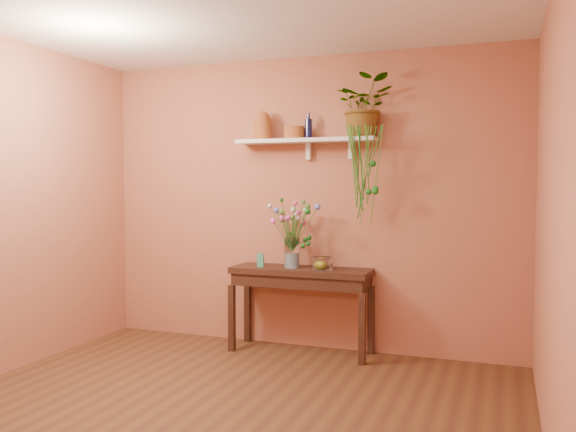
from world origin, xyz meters
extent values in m
plane|color=brown|center=(0.00, 0.00, 0.00)|extent=(4.00, 4.00, 0.00)
cube|color=#A96245|center=(0.00, 2.00, 1.35)|extent=(4.00, 0.04, 2.70)
cube|color=#A96245|center=(2.00, 0.00, 1.35)|extent=(0.04, 4.00, 2.70)
cube|color=#3C2118|center=(0.04, 1.78, 0.74)|extent=(1.27, 0.41, 0.05)
cube|color=#3C2118|center=(0.04, 1.78, 0.66)|extent=(1.22, 0.37, 0.11)
cube|color=#3C2118|center=(-0.57, 1.60, 0.30)|extent=(0.05, 0.05, 0.61)
cube|color=#3C2118|center=(0.65, 1.60, 0.30)|extent=(0.05, 0.05, 0.61)
cube|color=#3C2118|center=(-0.57, 1.95, 0.30)|extent=(0.05, 0.05, 0.61)
cube|color=#3C2118|center=(0.65, 1.95, 0.30)|extent=(0.05, 0.05, 0.61)
cube|color=white|center=(0.05, 1.87, 1.92)|extent=(1.30, 0.24, 0.04)
cube|color=white|center=(0.05, 1.97, 1.83)|extent=(0.04, 0.05, 0.15)
cube|color=white|center=(0.45, 1.97, 1.83)|extent=(0.04, 0.05, 0.15)
cylinder|color=#AA5925|center=(-0.37, 1.87, 2.03)|extent=(0.20, 0.20, 0.19)
sphere|color=#AA5925|center=(-0.37, 1.87, 2.14)|extent=(0.13, 0.13, 0.13)
cylinder|color=#AA5925|center=(-0.06, 1.88, 1.99)|extent=(0.19, 0.19, 0.11)
cylinder|color=#0F1038|center=(0.07, 1.89, 2.03)|extent=(0.08, 0.08, 0.18)
cylinder|color=#0F1038|center=(0.07, 1.89, 2.14)|extent=(0.03, 0.03, 0.05)
imported|color=#16661A|center=(0.59, 1.90, 2.21)|extent=(0.56, 0.51, 0.54)
cylinder|color=#16661A|center=(0.57, 1.78, 1.67)|extent=(0.06, 0.11, 0.70)
cylinder|color=#408B2D|center=(0.57, 1.65, 1.65)|extent=(0.07, 0.39, 0.74)
cylinder|color=#408B2D|center=(0.52, 1.77, 1.71)|extent=(0.07, 0.08, 0.61)
cylinder|color=#16661A|center=(0.64, 1.79, 1.62)|extent=(0.19, 0.09, 0.80)
cylinder|color=#408B2D|center=(0.54, 1.71, 1.67)|extent=(0.03, 0.19, 0.69)
cylinder|color=#408B2D|center=(0.73, 1.74, 1.60)|extent=(0.15, 0.20, 0.84)
cylinder|color=#16661A|center=(0.55, 1.76, 1.66)|extent=(0.09, 0.08, 0.72)
cylinder|color=#408B2D|center=(0.63, 1.78, 1.67)|extent=(0.12, 0.04, 0.70)
cylinder|color=#408B2D|center=(0.60, 1.79, 1.68)|extent=(0.10, 0.08, 0.67)
cylinder|color=#16661A|center=(0.60, 1.73, 1.70)|extent=(0.02, 0.18, 0.63)
cylinder|color=#408B2D|center=(0.66, 1.68, 1.72)|extent=(0.04, 0.31, 0.61)
cylinder|color=#408B2D|center=(0.58, 1.64, 1.70)|extent=(0.02, 0.38, 0.64)
cylinder|color=#16661A|center=(0.72, 1.72, 1.80)|extent=(0.14, 0.10, 0.44)
cylinder|color=#408B2D|center=(0.62, 1.75, 1.60)|extent=(0.10, 0.12, 0.83)
cylinder|color=#408B2D|center=(0.66, 1.74, 1.82)|extent=(0.01, 0.18, 0.39)
cylinder|color=#16661A|center=(0.55, 1.73, 1.81)|extent=(0.04, 0.09, 0.41)
sphere|color=#16661A|center=(0.72, 1.76, 1.48)|extent=(0.05, 0.05, 0.05)
sphere|color=#16661A|center=(0.73, 1.72, 1.46)|extent=(0.05, 0.05, 0.05)
sphere|color=#16661A|center=(0.70, 1.74, 1.70)|extent=(0.05, 0.05, 0.05)
sphere|color=#16661A|center=(0.67, 1.71, 1.46)|extent=(0.05, 0.05, 0.05)
cylinder|color=white|center=(-0.04, 1.76, 0.91)|extent=(0.13, 0.13, 0.28)
cylinder|color=silver|center=(-0.04, 1.76, 0.84)|extent=(0.12, 0.12, 0.13)
cylinder|color=#386B28|center=(-0.04, 1.69, 1.08)|extent=(0.01, 0.15, 0.30)
sphere|color=#E249A7|center=(-0.04, 1.62, 1.23)|extent=(0.04, 0.04, 0.04)
cylinder|color=#386B28|center=(-0.03, 1.68, 1.08)|extent=(0.03, 0.18, 0.31)
sphere|color=#E249A7|center=(-0.01, 1.59, 1.23)|extent=(0.04, 0.04, 0.04)
cylinder|color=#386B28|center=(0.00, 1.68, 1.14)|extent=(0.09, 0.17, 0.44)
sphere|color=#E249A7|center=(0.05, 1.60, 1.36)|extent=(0.04, 0.04, 0.04)
cylinder|color=#386B28|center=(-0.02, 1.73, 1.11)|extent=(0.05, 0.08, 0.38)
sphere|color=silver|center=(0.00, 1.69, 1.30)|extent=(0.05, 0.05, 0.05)
cylinder|color=#386B28|center=(0.06, 1.69, 1.11)|extent=(0.20, 0.16, 0.37)
sphere|color=#16661A|center=(0.16, 1.62, 1.29)|extent=(0.06, 0.06, 0.06)
cylinder|color=#386B28|center=(0.02, 1.74, 1.15)|extent=(0.13, 0.05, 0.45)
sphere|color=#5A993C|center=(0.09, 1.72, 1.37)|extent=(0.04, 0.04, 0.04)
cylinder|color=#386B28|center=(-0.01, 1.75, 1.07)|extent=(0.07, 0.03, 0.30)
sphere|color=silver|center=(0.02, 1.74, 1.22)|extent=(0.05, 0.05, 0.05)
cylinder|color=#386B28|center=(0.03, 1.78, 1.12)|extent=(0.14, 0.04, 0.40)
sphere|color=#5A993C|center=(0.09, 1.80, 1.32)|extent=(0.05, 0.05, 0.05)
cylinder|color=#386B28|center=(0.07, 1.78, 1.12)|extent=(0.24, 0.05, 0.40)
sphere|color=#5F75D6|center=(0.19, 1.80, 1.32)|extent=(0.05, 0.05, 0.05)
cylinder|color=#386B28|center=(0.01, 1.81, 1.11)|extent=(0.10, 0.11, 0.37)
sphere|color=silver|center=(0.06, 1.86, 1.29)|extent=(0.06, 0.06, 0.06)
cylinder|color=#386B28|center=(-0.02, 1.79, 1.10)|extent=(0.05, 0.07, 0.35)
sphere|color=#E249A7|center=(0.00, 1.82, 1.27)|extent=(0.05, 0.05, 0.05)
cylinder|color=#386B28|center=(-0.01, 1.84, 1.04)|extent=(0.06, 0.16, 0.24)
sphere|color=#E249A7|center=(0.02, 1.92, 1.16)|extent=(0.05, 0.05, 0.05)
cylinder|color=#386B28|center=(-0.01, 1.83, 1.05)|extent=(0.06, 0.13, 0.26)
sphere|color=#E249A7|center=(0.02, 1.89, 1.18)|extent=(0.04, 0.04, 0.04)
cylinder|color=#386B28|center=(-0.04, 1.82, 1.08)|extent=(0.02, 0.12, 0.32)
sphere|color=silver|center=(-0.05, 1.87, 1.24)|extent=(0.05, 0.05, 0.05)
cylinder|color=#386B28|center=(-0.05, 1.85, 1.08)|extent=(0.02, 0.18, 0.31)
sphere|color=#16661A|center=(-0.06, 1.93, 1.23)|extent=(0.05, 0.05, 0.05)
cylinder|color=#386B28|center=(-0.07, 1.85, 1.07)|extent=(0.07, 0.18, 0.29)
sphere|color=#5A993C|center=(-0.11, 1.94, 1.21)|extent=(0.04, 0.04, 0.04)
cylinder|color=#386B28|center=(-0.10, 1.84, 1.06)|extent=(0.11, 0.17, 0.27)
sphere|color=silver|center=(-0.15, 1.92, 1.19)|extent=(0.04, 0.04, 0.04)
cylinder|color=#386B28|center=(-0.11, 1.83, 1.06)|extent=(0.15, 0.15, 0.27)
sphere|color=#5A993C|center=(-0.19, 1.90, 1.19)|extent=(0.05, 0.05, 0.05)
cylinder|color=#386B28|center=(-0.12, 1.78, 1.11)|extent=(0.17, 0.03, 0.37)
sphere|color=#5F75D6|center=(-0.20, 1.79, 1.29)|extent=(0.05, 0.05, 0.05)
cylinder|color=#386B28|center=(-0.16, 1.80, 1.12)|extent=(0.25, 0.09, 0.40)
sphere|color=silver|center=(-0.29, 1.84, 1.32)|extent=(0.05, 0.05, 0.05)
cylinder|color=#386B28|center=(-0.13, 1.75, 1.06)|extent=(0.18, 0.03, 0.27)
sphere|color=#E249A7|center=(-0.22, 1.74, 1.19)|extent=(0.05, 0.05, 0.05)
cylinder|color=#386B28|center=(-0.12, 1.74, 1.06)|extent=(0.17, 0.05, 0.27)
sphere|color=#E249A7|center=(-0.21, 1.72, 1.19)|extent=(0.05, 0.05, 0.05)
cylinder|color=#386B28|center=(-0.07, 1.73, 1.07)|extent=(0.07, 0.08, 0.30)
sphere|color=#E249A7|center=(-0.11, 1.69, 1.22)|extent=(0.05, 0.05, 0.05)
cylinder|color=#386B28|center=(-0.07, 1.72, 1.10)|extent=(0.07, 0.09, 0.35)
sphere|color=silver|center=(-0.11, 1.68, 1.27)|extent=(0.04, 0.04, 0.04)
cylinder|color=#386B28|center=(-0.07, 1.71, 1.16)|extent=(0.07, 0.11, 0.46)
sphere|color=#16661A|center=(-0.10, 1.66, 1.39)|extent=(0.04, 0.04, 0.04)
cylinder|color=#386B28|center=(-0.06, 1.69, 1.10)|extent=(0.05, 0.16, 0.36)
sphere|color=#5A993C|center=(-0.08, 1.61, 1.28)|extent=(0.05, 0.05, 0.05)
sphere|color=#16661A|center=(-0.14, 1.88, 1.00)|extent=(0.04, 0.04, 0.04)
sphere|color=#16661A|center=(0.05, 1.88, 1.01)|extent=(0.04, 0.04, 0.04)
sphere|color=#16661A|center=(0.07, 1.73, 0.98)|extent=(0.04, 0.04, 0.04)
sphere|color=#16661A|center=(0.11, 1.79, 0.99)|extent=(0.04, 0.04, 0.04)
sphere|color=#16661A|center=(0.10, 1.82, 1.04)|extent=(0.04, 0.04, 0.04)
sphere|color=#16661A|center=(-0.08, 1.80, 1.08)|extent=(0.04, 0.04, 0.04)
cylinder|color=white|center=(0.26, 1.73, 0.83)|extent=(0.19, 0.19, 0.11)
cylinder|color=white|center=(0.26, 1.73, 0.78)|extent=(0.19, 0.19, 0.01)
sphere|color=yellow|center=(0.24, 1.73, 0.81)|extent=(0.08, 0.08, 0.08)
cube|color=teal|center=(-0.33, 1.72, 0.83)|extent=(0.07, 0.06, 0.12)
camera|label=1|loc=(1.77, -3.25, 1.52)|focal=37.00mm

